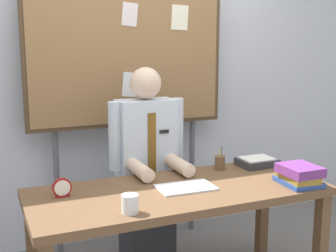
{
  "coord_description": "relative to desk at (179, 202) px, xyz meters",
  "views": [
    {
      "loc": [
        -1.08,
        -2.33,
        1.61
      ],
      "look_at": [
        0.0,
        0.17,
        1.09
      ],
      "focal_mm": 48.07,
      "sensor_mm": 36.0,
      "label": 1
    }
  ],
  "objects": [
    {
      "name": "coffee_mug",
      "position": [
        -0.39,
        -0.26,
        0.14
      ],
      "size": [
        0.09,
        0.09,
        0.1
      ],
      "primitive_type": "cylinder",
      "color": "white",
      "rests_on": "desk"
    },
    {
      "name": "paper_tray",
      "position": [
        0.71,
        0.23,
        0.12
      ],
      "size": [
        0.26,
        0.2,
        0.06
      ],
      "color": "#333338",
      "rests_on": "desk"
    },
    {
      "name": "back_wall",
      "position": [
        0.0,
        1.13,
        0.7
      ],
      "size": [
        6.4,
        0.08,
        2.7
      ],
      "primitive_type": "cube",
      "color": "silver",
      "rests_on": "ground_plane"
    },
    {
      "name": "person",
      "position": [
        0.0,
        0.55,
        0.02
      ],
      "size": [
        0.55,
        0.56,
        1.43
      ],
      "color": "#2D2D33",
      "rests_on": "ground_plane"
    },
    {
      "name": "book_stack",
      "position": [
        0.7,
        -0.23,
        0.15
      ],
      "size": [
        0.23,
        0.27,
        0.12
      ],
      "color": "#2D4C99",
      "rests_on": "desk"
    },
    {
      "name": "pen_holder",
      "position": [
        0.42,
        0.25,
        0.14
      ],
      "size": [
        0.07,
        0.07,
        0.16
      ],
      "color": "brown",
      "rests_on": "desk"
    },
    {
      "name": "open_notebook",
      "position": [
        0.04,
        -0.02,
        0.09
      ],
      "size": [
        0.34,
        0.22,
        0.01
      ],
      "primitive_type": "cube",
      "rotation": [
        0.0,
        0.0,
        -0.04
      ],
      "color": "white",
      "rests_on": "desk"
    },
    {
      "name": "bulletin_board",
      "position": [
        0.0,
        0.93,
        0.86
      ],
      "size": [
        1.54,
        0.09,
        2.11
      ],
      "color": "#4C3823",
      "rests_on": "ground_plane"
    },
    {
      "name": "desk_clock",
      "position": [
        -0.67,
        0.13,
        0.14
      ],
      "size": [
        0.11,
        0.04,
        0.11
      ],
      "color": "maroon",
      "rests_on": "desk"
    },
    {
      "name": "desk",
      "position": [
        0.0,
        0.0,
        0.0
      ],
      "size": [
        1.78,
        0.74,
        0.74
      ],
      "color": "brown",
      "rests_on": "ground_plane"
    }
  ]
}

